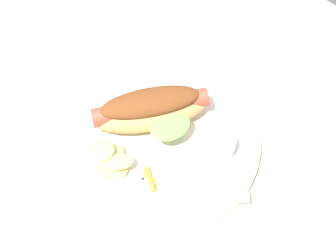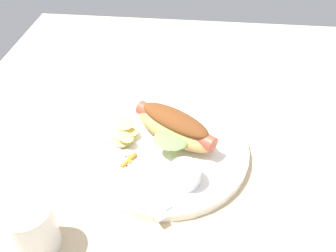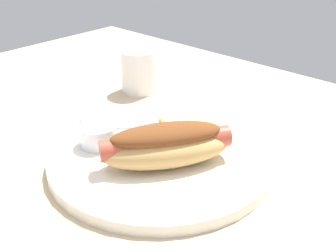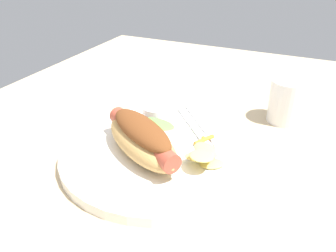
% 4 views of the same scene
% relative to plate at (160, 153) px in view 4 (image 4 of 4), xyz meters
% --- Properties ---
extents(ground_plane, '(1.20, 0.90, 0.02)m').
position_rel_plate_xyz_m(ground_plane, '(-0.03, -0.00, -0.02)').
color(ground_plane, tan).
extents(plate, '(0.31, 0.31, 0.02)m').
position_rel_plate_xyz_m(plate, '(0.00, 0.00, 0.00)').
color(plate, white).
rests_on(plate, ground_plane).
extents(hot_dog, '(0.15, 0.18, 0.06)m').
position_rel_plate_xyz_m(hot_dog, '(0.02, -0.02, 0.04)').
color(hot_dog, tan).
rests_on(hot_dog, plate).
extents(sauce_ramekin, '(0.05, 0.05, 0.03)m').
position_rel_plate_xyz_m(sauce_ramekin, '(-0.08, -0.04, 0.02)').
color(sauce_ramekin, white).
rests_on(sauce_ramekin, plate).
extents(fork, '(0.13, 0.12, 0.00)m').
position_rel_plate_xyz_m(fork, '(-0.08, 0.03, 0.01)').
color(fork, silver).
rests_on(fork, plate).
extents(knife, '(0.13, 0.11, 0.00)m').
position_rel_plate_xyz_m(knife, '(-0.10, 0.03, 0.01)').
color(knife, silver).
rests_on(knife, plate).
extents(chips_pile, '(0.07, 0.06, 0.03)m').
position_rel_plate_xyz_m(chips_pile, '(0.01, 0.08, 0.02)').
color(chips_pile, '#E2CE6D').
rests_on(chips_pile, plate).
extents(carrot_garnish, '(0.04, 0.03, 0.01)m').
position_rel_plate_xyz_m(carrot_garnish, '(-0.05, 0.06, 0.01)').
color(carrot_garnish, orange).
rests_on(carrot_garnish, plate).
extents(drinking_cup, '(0.07, 0.07, 0.08)m').
position_rel_plate_xyz_m(drinking_cup, '(-0.21, 0.16, 0.03)').
color(drinking_cup, white).
rests_on(drinking_cup, ground_plane).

